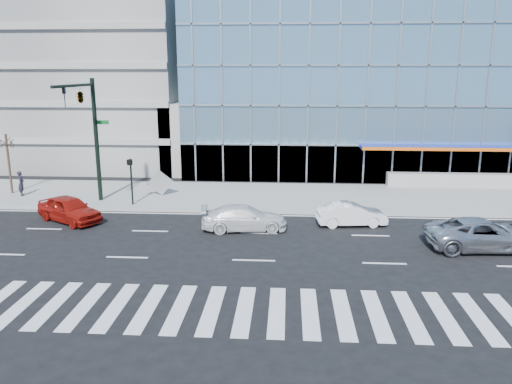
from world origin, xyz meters
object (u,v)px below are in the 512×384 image
at_px(white_sedan, 351,214).
at_px(pedestrian, 21,183).
at_px(white_suv, 244,218).
at_px(tilted_panel, 160,183).
at_px(traffic_signal, 85,111).
at_px(silver_suv, 483,234).
at_px(red_sedan, 69,209).
at_px(street_tree_near, 6,142).
at_px(ped_signal_post, 131,174).

xyz_separation_m(white_sedan, pedestrian, (-22.04, 5.01, 0.36)).
height_order(white_suv, white_sedan, white_suv).
distance_m(pedestrian, tilted_panel, 9.62).
height_order(traffic_signal, silver_suv, traffic_signal).
bearing_deg(traffic_signal, silver_suv, -15.88).
height_order(white_suv, red_sedan, red_sedan).
distance_m(silver_suv, red_sedan, 22.55).
bearing_deg(red_sedan, pedestrian, 79.36).
distance_m(silver_suv, tilted_panel, 20.62).
distance_m(street_tree_near, pedestrian, 3.06).
relative_size(silver_suv, red_sedan, 1.24).
xyz_separation_m(ped_signal_post, white_suv, (7.66, -4.35, -1.46)).
bearing_deg(silver_suv, white_sedan, 56.01).
relative_size(traffic_signal, silver_suv, 1.46).
relative_size(ped_signal_post, white_sedan, 0.76).
height_order(ped_signal_post, silver_suv, ped_signal_post).
distance_m(white_sedan, red_sedan, 16.32).
height_order(silver_suv, white_sedan, silver_suv).
height_order(ped_signal_post, white_sedan, ped_signal_post).
height_order(silver_suv, pedestrian, pedestrian).
height_order(street_tree_near, pedestrian, street_tree_near).
height_order(white_suv, tilted_panel, tilted_panel).
bearing_deg(street_tree_near, tilted_panel, -0.09).
xyz_separation_m(ped_signal_post, white_sedan, (13.66, -3.14, -1.49)).
xyz_separation_m(silver_suv, white_suv, (-12.00, 2.33, -0.08)).
relative_size(ped_signal_post, silver_suv, 0.55).
bearing_deg(street_tree_near, white_suv, -21.93).
bearing_deg(pedestrian, white_suv, -129.54).
xyz_separation_m(traffic_signal, red_sedan, (-0.16, -3.07, -5.41)).
relative_size(street_tree_near, red_sedan, 0.96).
distance_m(street_tree_near, silver_suv, 30.73).
height_order(traffic_signal, ped_signal_post, traffic_signal).
bearing_deg(silver_suv, red_sedan, 78.26).
distance_m(traffic_signal, silver_suv, 23.66).
distance_m(traffic_signal, tilted_panel, 6.95).
distance_m(ped_signal_post, white_sedan, 14.09).
bearing_deg(pedestrian, street_tree_near, 39.85).
distance_m(ped_signal_post, white_suv, 8.93).
bearing_deg(street_tree_near, red_sedan, -41.26).
relative_size(ped_signal_post, street_tree_near, 0.71).
height_order(street_tree_near, tilted_panel, street_tree_near).
bearing_deg(traffic_signal, pedestrian, 159.17).
bearing_deg(silver_suv, ped_signal_post, 67.75).
bearing_deg(tilted_panel, red_sedan, -130.17).
xyz_separation_m(traffic_signal, white_sedan, (16.15, -2.77, -5.52)).
relative_size(ped_signal_post, white_suv, 0.64).
height_order(traffic_signal, white_sedan, traffic_signal).
bearing_deg(red_sedan, silver_suv, -66.05).
bearing_deg(ped_signal_post, street_tree_near, 164.94).
height_order(red_sedan, pedestrian, pedestrian).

